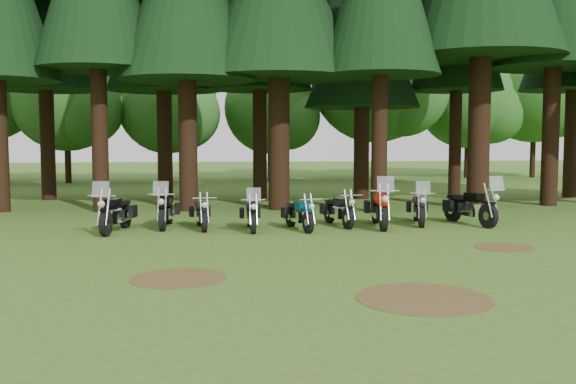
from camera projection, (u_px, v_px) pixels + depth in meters
name	position (u px, v px, depth m)	size (l,w,h in m)	color
ground	(321.00, 255.00, 14.16)	(120.00, 120.00, 0.00)	#375C1C
pine_back_4	(363.00, 4.00, 27.07)	(4.94, 4.94, 13.78)	black
decid_2	(71.00, 98.00, 37.04)	(6.72, 6.53, 8.40)	black
decid_3	(172.00, 106.00, 38.10)	(6.12, 5.95, 7.65)	black
decid_4	(275.00, 110.00, 40.04)	(5.93, 5.76, 7.41)	black
decid_5	(382.00, 80.00, 40.07)	(8.45, 8.21, 10.56)	black
decid_6	(474.00, 99.00, 42.21)	(7.06, 6.86, 8.82)	black
decid_7	(542.00, 84.00, 42.49)	(8.44, 8.20, 10.55)	black
dirt_patch_0	(179.00, 278.00, 11.82)	(1.80, 1.80, 0.01)	#4C3D1E
dirt_patch_1	(504.00, 247.00, 15.18)	(1.40, 1.40, 0.01)	#4C3D1E
dirt_patch_2	(424.00, 298.00, 10.32)	(2.20, 2.20, 0.01)	#4C3D1E
motorcycle_0	(116.00, 214.00, 17.69)	(0.73, 2.36, 1.48)	black
motorcycle_1	(166.00, 211.00, 18.62)	(0.45, 2.26, 1.42)	black
motorcycle_2	(202.00, 214.00, 18.35)	(0.38, 2.04, 0.83)	black
motorcycle_3	(251.00, 215.00, 18.04)	(0.38, 2.02, 1.28)	black
motorcycle_4	(299.00, 215.00, 18.12)	(0.57, 1.97, 0.81)	black
motorcycle_5	(338.00, 211.00, 18.94)	(0.53, 2.06, 0.85)	black
motorcycle_6	(379.00, 209.00, 18.66)	(0.63, 2.49, 1.56)	black
motorcycle_7	(419.00, 209.00, 19.31)	(0.74, 2.18, 1.37)	black
motorcycle_8	(470.00, 208.00, 19.23)	(0.94, 2.41, 1.53)	black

